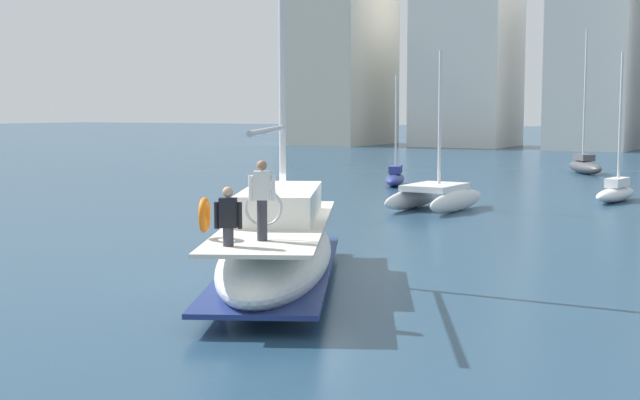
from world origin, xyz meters
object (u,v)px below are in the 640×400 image
(moored_sloop_near, at_px, (435,196))
(moored_cutter_left, at_px, (395,177))
(main_sailboat, at_px, (278,246))
(moored_sloop_far, at_px, (616,191))
(moored_catamaran, at_px, (585,164))

(moored_sloop_near, xyz_separation_m, moored_cutter_left, (-6.06, 9.71, -0.11))
(main_sailboat, distance_m, moored_cutter_left, 27.19)
(moored_sloop_far, distance_m, moored_catamaran, 17.50)
(main_sailboat, relative_size, moored_catamaran, 1.38)
(moored_sloop_near, height_order, moored_catamaran, moored_catamaran)
(main_sailboat, distance_m, moored_sloop_far, 23.10)
(moored_sloop_far, relative_size, moored_catamaran, 0.72)
(main_sailboat, height_order, moored_cutter_left, main_sailboat)
(moored_catamaran, relative_size, moored_cutter_left, 1.55)
(moored_sloop_far, height_order, moored_catamaran, moored_catamaran)
(moored_sloop_near, xyz_separation_m, moored_sloop_far, (5.84, 6.74, -0.10))
(moored_catamaran, xyz_separation_m, moored_cutter_left, (-7.00, -13.83, -0.13))
(main_sailboat, height_order, moored_sloop_near, main_sailboat)
(moored_sloop_near, distance_m, moored_catamaran, 23.56)
(moored_sloop_far, bearing_deg, moored_cutter_left, 165.99)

